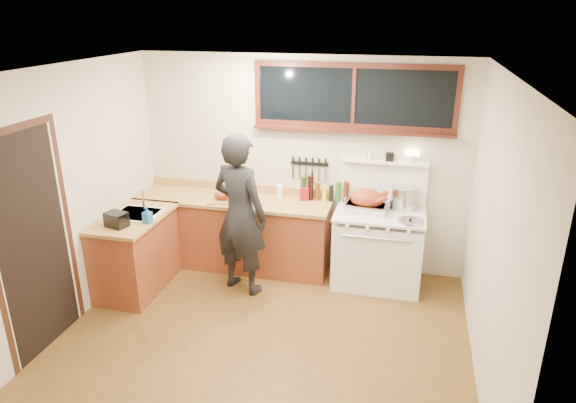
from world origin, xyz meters
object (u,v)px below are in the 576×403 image
(man, at_px, (240,214))
(roast_turkey, at_px, (367,202))
(vintage_stove, at_px, (378,246))
(cutting_board, at_px, (222,197))

(man, xyz_separation_m, roast_turkey, (1.35, 0.53, 0.07))
(roast_turkey, bearing_deg, man, -158.62)
(vintage_stove, relative_size, roast_turkey, 3.01)
(man, bearing_deg, roast_turkey, 21.38)
(cutting_board, distance_m, roast_turkey, 1.73)
(vintage_stove, xyz_separation_m, man, (-1.51, -0.52, 0.46))
(man, bearing_deg, cutting_board, 130.62)
(man, height_order, roast_turkey, man)
(man, relative_size, cutting_board, 4.57)
(vintage_stove, distance_m, man, 1.66)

